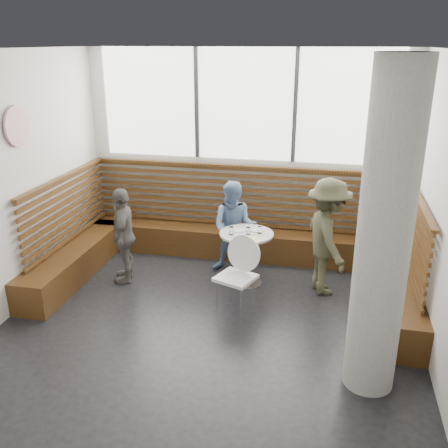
% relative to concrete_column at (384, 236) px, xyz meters
% --- Properties ---
extents(room, '(5.00, 5.00, 3.20)m').
position_rel_concrete_column_xyz_m(room, '(-1.85, 0.60, 0.00)').
color(room, silver).
rests_on(room, ground).
extents(booth, '(5.00, 2.50, 1.44)m').
position_rel_concrete_column_xyz_m(booth, '(-1.85, 2.37, -1.19)').
color(booth, '#3D250F').
rests_on(booth, ground).
extents(concrete_column, '(0.50, 0.50, 3.20)m').
position_rel_concrete_column_xyz_m(concrete_column, '(0.00, 0.00, 0.00)').
color(concrete_column, gray).
rests_on(concrete_column, ground).
extents(wall_art, '(0.03, 0.50, 0.50)m').
position_rel_concrete_column_xyz_m(wall_art, '(-4.31, 1.00, 0.70)').
color(wall_art, white).
rests_on(wall_art, room).
extents(cafe_table, '(0.75, 0.75, 0.77)m').
position_rel_concrete_column_xyz_m(cafe_table, '(-1.60, 1.92, -1.05)').
color(cafe_table, silver).
rests_on(cafe_table, ground).
extents(cafe_chair, '(0.47, 0.46, 0.98)m').
position_rel_concrete_column_xyz_m(cafe_chair, '(-1.59, 1.17, -1.02)').
color(cafe_chair, white).
rests_on(cafe_chair, ground).
extents(adult_man, '(0.92, 1.18, 1.61)m').
position_rel_concrete_column_xyz_m(adult_man, '(-0.50, 1.91, -0.79)').
color(adult_man, '#3F402A').
rests_on(adult_man, ground).
extents(child_back, '(0.68, 0.53, 1.39)m').
position_rel_concrete_column_xyz_m(child_back, '(-1.84, 2.27, -0.90)').
color(child_back, '#6586AF').
rests_on(child_back, ground).
extents(child_left, '(0.54, 0.87, 1.38)m').
position_rel_concrete_column_xyz_m(child_left, '(-3.32, 1.67, -0.91)').
color(child_left, '#615C57').
rests_on(child_left, ground).
extents(plate_near, '(0.22, 0.22, 0.02)m').
position_rel_concrete_column_xyz_m(plate_near, '(-1.73, 2.00, -0.82)').
color(plate_near, white).
rests_on(plate_near, cafe_table).
extents(plate_far, '(0.22, 0.22, 0.02)m').
position_rel_concrete_column_xyz_m(plate_far, '(-1.48, 2.06, -0.82)').
color(plate_far, white).
rests_on(plate_far, cafe_table).
extents(glass_left, '(0.07, 0.07, 0.11)m').
position_rel_concrete_column_xyz_m(glass_left, '(-1.80, 1.82, -0.77)').
color(glass_left, white).
rests_on(glass_left, cafe_table).
extents(glass_mid, '(0.06, 0.06, 0.10)m').
position_rel_concrete_column_xyz_m(glass_mid, '(-1.57, 1.87, -0.78)').
color(glass_mid, white).
rests_on(glass_mid, cafe_table).
extents(glass_right, '(0.06, 0.06, 0.10)m').
position_rel_concrete_column_xyz_m(glass_right, '(-1.42, 1.95, -0.78)').
color(glass_right, white).
rests_on(glass_right, cafe_table).
extents(menu_card, '(0.19, 0.14, 0.00)m').
position_rel_concrete_column_xyz_m(menu_card, '(-1.50, 1.76, -0.83)').
color(menu_card, '#A5C64C').
rests_on(menu_card, cafe_table).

